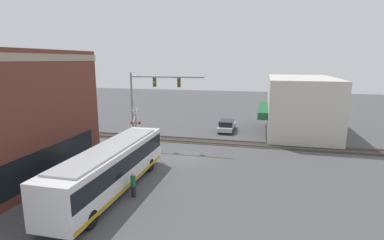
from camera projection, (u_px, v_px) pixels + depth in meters
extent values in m
plane|color=#4C4C4F|center=(182.00, 158.00, 26.99)|extent=(120.00, 120.00, 0.00)
cube|color=gray|center=(22.00, 57.00, 18.32)|extent=(16.05, 0.36, 0.50)
cube|color=black|center=(35.00, 168.00, 19.72)|extent=(13.31, 0.12, 2.20)
cube|color=beige|center=(300.00, 105.00, 36.12)|extent=(13.41, 7.51, 6.67)
cube|color=#19592D|center=(263.00, 110.00, 37.24)|extent=(9.39, 1.20, 0.80)
cube|color=white|center=(111.00, 167.00, 19.96)|extent=(12.49, 2.55, 2.57)
cube|color=black|center=(111.00, 161.00, 19.88)|extent=(12.24, 2.59, 1.08)
cube|color=gold|center=(112.00, 182.00, 20.18)|extent=(12.24, 2.58, 0.24)
cube|color=#A5A8AA|center=(110.00, 147.00, 19.69)|extent=(10.62, 2.17, 0.12)
cylinder|color=black|center=(137.00, 164.00, 24.05)|extent=(1.00, 2.57, 1.00)
cylinder|color=black|center=(72.00, 217.00, 15.96)|extent=(1.00, 2.57, 1.00)
cylinder|color=gray|center=(132.00, 108.00, 31.21)|extent=(0.20, 0.20, 7.45)
cylinder|color=gray|center=(167.00, 77.00, 29.68)|extent=(0.16, 7.65, 0.16)
cube|color=#284723|center=(155.00, 82.00, 30.08)|extent=(0.30, 0.27, 0.90)
sphere|color=yellow|center=(154.00, 82.00, 29.92)|extent=(0.20, 0.20, 0.20)
cube|color=#284723|center=(179.00, 83.00, 29.50)|extent=(0.30, 0.27, 0.90)
sphere|color=red|center=(179.00, 83.00, 29.34)|extent=(0.20, 0.20, 0.20)
cylinder|color=gray|center=(136.00, 127.00, 31.13)|extent=(0.14, 0.14, 3.60)
cube|color=white|center=(135.00, 115.00, 30.88)|extent=(1.41, 0.06, 1.41)
cube|color=white|center=(135.00, 115.00, 30.88)|extent=(1.41, 0.06, 1.41)
cylinder|color=#38383A|center=(136.00, 123.00, 31.03)|extent=(0.08, 0.90, 0.08)
sphere|color=red|center=(140.00, 123.00, 30.88)|extent=(0.28, 0.28, 0.28)
sphere|color=red|center=(132.00, 123.00, 31.09)|extent=(0.28, 0.28, 0.28)
cube|color=#332D28|center=(197.00, 141.00, 32.70)|extent=(2.60, 60.00, 0.03)
cube|color=#6B6056|center=(195.00, 142.00, 32.01)|extent=(0.07, 60.00, 0.15)
cube|color=#6B6056|center=(198.00, 139.00, 33.38)|extent=(0.07, 60.00, 0.15)
cube|color=#B7B7BC|center=(227.00, 127.00, 37.31)|extent=(4.56, 1.80, 0.49)
cube|color=black|center=(227.00, 123.00, 36.98)|extent=(2.51, 1.62, 0.61)
cylinder|color=black|center=(228.00, 126.00, 38.69)|extent=(0.64, 1.82, 0.64)
cylinder|color=black|center=(225.00, 131.00, 36.00)|extent=(0.64, 1.82, 0.64)
cylinder|color=black|center=(133.00, 191.00, 19.31)|extent=(0.28, 0.28, 0.77)
cylinder|color=#195933|center=(133.00, 181.00, 19.17)|extent=(0.34, 0.34, 0.64)
sphere|color=tan|center=(133.00, 175.00, 19.09)|extent=(0.21, 0.21, 0.21)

